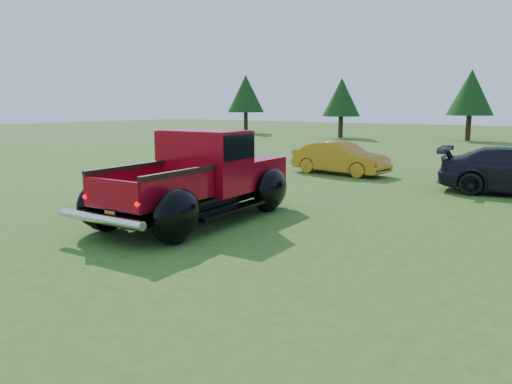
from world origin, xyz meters
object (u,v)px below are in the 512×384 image
Objects in this scene: tree_west at (341,97)px; pickup_truck at (205,176)px; tree_mid_left at (471,93)px; show_car_red at (205,151)px; tree_far_west at (246,94)px; show_car_yellow at (340,158)px.

tree_west is 0.84× the size of pickup_truck.
tree_west is at bearing -167.47° from tree_mid_left.
pickup_truck reaches higher than show_car_red.
tree_mid_left is at bearing 88.55° from pickup_truck.
tree_far_west reaches higher than show_car_red.
tree_far_west reaches higher than tree_mid_left.
tree_mid_left is at bearing 5.44° from show_car_yellow.
tree_west is at bearing 30.62° from show_car_yellow.
tree_west is 0.92× the size of tree_mid_left.
pickup_truck is 9.81m from show_car_red.
tree_west is at bearing -1.77° from show_car_red.
pickup_truck is at bearing -170.84° from show_car_yellow.
tree_mid_left is at bearing 12.53° from tree_west.
show_car_red is 5.88m from show_car_yellow.
pickup_truck is at bearing -88.11° from tree_mid_left.
tree_far_west is 1.13× the size of tree_west.
show_car_yellow is (5.81, 0.93, -0.04)m from show_car_red.
show_car_red is at bearing -57.26° from tree_far_west.
tree_far_west is 25.13m from show_car_red.
pickup_truck is (9.97, -27.37, -2.17)m from tree_west.
tree_west is 9.22m from tree_mid_left.
tree_far_west is 1.04× the size of tree_mid_left.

